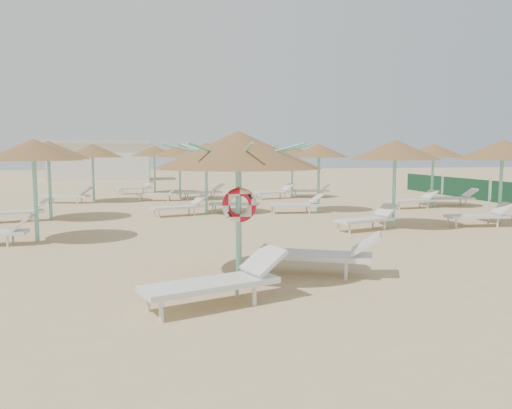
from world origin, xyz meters
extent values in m
plane|color=tan|center=(0.00, 0.00, 0.00)|extent=(120.00, 120.00, 0.00)
cylinder|color=#78D0BF|center=(0.13, 0.20, 1.13)|extent=(0.11, 0.11, 2.26)
cone|color=olive|center=(0.13, 0.20, 2.36)|extent=(3.01, 3.01, 0.68)
cylinder|color=#78D0BF|center=(0.13, 0.20, 2.11)|extent=(0.20, 0.20, 0.12)
cylinder|color=#78D0BF|center=(0.82, 0.20, 2.31)|extent=(1.36, 0.04, 0.35)
cylinder|color=#78D0BF|center=(0.62, 0.69, 2.31)|extent=(0.99, 0.99, 0.35)
cylinder|color=#78D0BF|center=(0.13, 0.89, 2.31)|extent=(0.04, 1.36, 0.35)
cylinder|color=#78D0BF|center=(-0.36, 0.69, 2.31)|extent=(0.99, 0.99, 0.35)
cylinder|color=#78D0BF|center=(-0.56, 0.20, 2.31)|extent=(1.36, 0.04, 0.35)
cylinder|color=#78D0BF|center=(-0.36, -0.29, 2.31)|extent=(0.99, 0.99, 0.35)
cylinder|color=#78D0BF|center=(0.13, -0.49, 2.31)|extent=(0.04, 1.36, 0.35)
cylinder|color=#78D0BF|center=(0.62, -0.29, 2.31)|extent=(0.99, 0.99, 0.35)
torus|color=red|center=(0.13, 0.10, 1.37)|extent=(0.63, 0.15, 0.63)
cylinder|color=silver|center=(-1.30, -2.02, 0.15)|extent=(0.07, 0.07, 0.31)
cylinder|color=silver|center=(-1.48, -1.50, 0.15)|extent=(0.07, 0.07, 0.31)
cylinder|color=silver|center=(0.09, -1.52, 0.15)|extent=(0.07, 0.07, 0.31)
cylinder|color=silver|center=(-0.09, -1.00, 0.15)|extent=(0.07, 0.07, 0.31)
cube|color=silver|center=(-0.57, -1.47, 0.35)|extent=(2.19, 1.34, 0.09)
cube|color=silver|center=(0.31, -1.15, 0.61)|extent=(0.72, 0.80, 0.40)
cylinder|color=silver|center=(0.63, 0.32, 0.16)|extent=(0.07, 0.07, 0.32)
cylinder|color=silver|center=(0.87, 0.84, 0.16)|extent=(0.07, 0.07, 0.32)
cylinder|color=silver|center=(2.02, -0.33, 0.16)|extent=(0.07, 0.07, 0.32)
cylinder|color=silver|center=(2.26, 0.18, 0.16)|extent=(0.07, 0.07, 0.32)
cube|color=silver|center=(1.57, 0.19, 0.36)|extent=(2.26, 1.56, 0.09)
cube|color=silver|center=(2.45, -0.22, 0.64)|extent=(0.79, 0.85, 0.41)
cylinder|color=#78D0BF|center=(-4.42, 4.94, 1.15)|extent=(0.11, 0.11, 2.30)
cone|color=olive|center=(-4.42, 4.94, 2.38)|extent=(2.46, 2.46, 0.55)
cylinder|color=#78D0BF|center=(-4.42, 4.94, 2.15)|extent=(0.20, 0.20, 0.12)
cylinder|color=silver|center=(-4.97, 4.30, 0.14)|extent=(0.06, 0.06, 0.28)
cylinder|color=silver|center=(-4.98, 4.80, 0.14)|extent=(0.06, 0.06, 0.28)
cube|color=silver|center=(-4.67, 4.55, 0.56)|extent=(0.49, 0.61, 0.36)
cylinder|color=#78D0BF|center=(-4.96, 9.38, 1.15)|extent=(0.11, 0.11, 2.30)
cone|color=olive|center=(-4.96, 9.38, 2.39)|extent=(2.79, 2.79, 0.63)
cylinder|color=#78D0BF|center=(-4.96, 9.38, 2.15)|extent=(0.20, 0.20, 0.12)
cylinder|color=silver|center=(-5.46, 8.88, 0.14)|extent=(0.06, 0.06, 0.28)
cylinder|color=silver|center=(-5.60, 9.36, 0.14)|extent=(0.06, 0.06, 0.28)
cube|color=silver|center=(-6.06, 8.98, 0.32)|extent=(2.00, 1.10, 0.08)
cube|color=silver|center=(-5.24, 9.20, 0.56)|extent=(0.63, 0.71, 0.36)
cylinder|color=#78D0BF|center=(-4.28, 15.56, 1.15)|extent=(0.11, 0.11, 2.30)
cone|color=olive|center=(-4.28, 15.56, 2.39)|extent=(2.79, 2.79, 0.63)
cylinder|color=#78D0BF|center=(-4.28, 15.56, 2.15)|extent=(0.20, 0.20, 0.12)
cylinder|color=silver|center=(-6.22, 15.10, 0.14)|extent=(0.06, 0.06, 0.28)
cylinder|color=silver|center=(-6.10, 15.58, 0.14)|extent=(0.06, 0.06, 0.28)
cylinder|color=silver|center=(-4.90, 14.79, 0.14)|extent=(0.06, 0.06, 0.28)
cylinder|color=silver|center=(-4.79, 15.27, 0.14)|extent=(0.06, 0.06, 0.28)
cube|color=silver|center=(-5.38, 15.16, 0.32)|extent=(1.99, 1.04, 0.08)
cube|color=silver|center=(-4.55, 14.96, 0.56)|extent=(0.61, 0.70, 0.36)
cylinder|color=#78D0BF|center=(0.47, 9.94, 1.15)|extent=(0.11, 0.11, 2.30)
cone|color=olive|center=(0.47, 9.94, 2.39)|extent=(2.57, 2.57, 0.58)
cylinder|color=#78D0BF|center=(0.47, 9.94, 2.15)|extent=(0.20, 0.20, 0.12)
cylinder|color=silver|center=(-1.31, 9.05, 0.14)|extent=(0.06, 0.06, 0.28)
cylinder|color=silver|center=(-1.47, 9.52, 0.14)|extent=(0.06, 0.06, 0.28)
cylinder|color=silver|center=(-0.03, 9.48, 0.14)|extent=(0.06, 0.06, 0.28)
cylinder|color=silver|center=(-0.19, 9.95, 0.14)|extent=(0.06, 0.06, 0.28)
cube|color=silver|center=(-0.63, 9.54, 0.32)|extent=(2.00, 1.19, 0.08)
cube|color=silver|center=(0.18, 9.81, 0.56)|extent=(0.65, 0.72, 0.36)
cylinder|color=silver|center=(0.73, 10.26, 0.14)|extent=(0.06, 0.06, 0.28)
cylinder|color=silver|center=(0.89, 10.73, 0.14)|extent=(0.06, 0.06, 0.28)
cylinder|color=silver|center=(2.01, 9.83, 0.14)|extent=(0.06, 0.06, 0.28)
cylinder|color=silver|center=(2.17, 10.30, 0.14)|extent=(0.06, 0.06, 0.28)
cube|color=silver|center=(1.57, 10.24, 0.32)|extent=(2.00, 1.19, 0.08)
cube|color=silver|center=(2.38, 9.97, 0.56)|extent=(0.65, 0.72, 0.36)
cylinder|color=#78D0BF|center=(-0.26, 15.85, 1.15)|extent=(0.11, 0.11, 2.30)
cone|color=olive|center=(-0.26, 15.85, 2.39)|extent=(2.72, 2.72, 0.61)
cylinder|color=#78D0BF|center=(-0.26, 15.85, 2.15)|extent=(0.20, 0.20, 0.12)
cylinder|color=silver|center=(-2.19, 15.36, 0.14)|extent=(0.06, 0.06, 0.28)
cylinder|color=silver|center=(-2.10, 15.85, 0.14)|extent=(0.06, 0.06, 0.28)
cylinder|color=silver|center=(-0.86, 15.11, 0.14)|extent=(0.06, 0.06, 0.28)
cylinder|color=silver|center=(-0.77, 15.60, 0.14)|extent=(0.06, 0.06, 0.28)
cube|color=silver|center=(-1.36, 15.45, 0.32)|extent=(1.98, 0.96, 0.08)
cube|color=silver|center=(-0.52, 15.30, 0.56)|extent=(0.59, 0.68, 0.36)
cylinder|color=silver|center=(0.10, 15.76, 0.14)|extent=(0.06, 0.06, 0.28)
cylinder|color=silver|center=(0.01, 16.25, 0.14)|extent=(0.06, 0.06, 0.28)
cylinder|color=silver|center=(1.43, 16.01, 0.14)|extent=(0.06, 0.06, 0.28)
cylinder|color=silver|center=(1.34, 16.50, 0.14)|extent=(0.06, 0.06, 0.28)
cube|color=silver|center=(0.84, 16.15, 0.32)|extent=(1.98, 0.96, 0.08)
cube|color=silver|center=(1.68, 16.31, 0.56)|extent=(0.59, 0.68, 0.36)
cylinder|color=#78D0BF|center=(5.80, 5.41, 1.15)|extent=(0.11, 0.11, 2.30)
cone|color=olive|center=(5.80, 5.41, 2.39)|extent=(2.71, 2.71, 0.61)
cylinder|color=#78D0BF|center=(5.80, 5.41, 2.15)|extent=(0.20, 0.20, 0.12)
cylinder|color=silver|center=(4.02, 4.51, 0.14)|extent=(0.06, 0.06, 0.28)
cylinder|color=silver|center=(3.86, 4.98, 0.14)|extent=(0.06, 0.06, 0.28)
cylinder|color=silver|center=(5.30, 4.95, 0.14)|extent=(0.06, 0.06, 0.28)
cylinder|color=silver|center=(5.14, 5.42, 0.14)|extent=(0.06, 0.06, 0.28)
cube|color=silver|center=(4.70, 5.01, 0.32)|extent=(2.00, 1.21, 0.08)
cube|color=silver|center=(5.50, 5.28, 0.56)|extent=(0.65, 0.73, 0.36)
cylinder|color=#78D0BF|center=(4.86, 9.91, 1.15)|extent=(0.11, 0.11, 2.30)
cone|color=olive|center=(4.86, 9.91, 2.38)|extent=(2.34, 2.34, 0.53)
cylinder|color=#78D0BF|center=(4.86, 9.91, 2.15)|extent=(0.20, 0.20, 0.12)
cylinder|color=silver|center=(2.94, 9.33, 0.14)|extent=(0.06, 0.06, 0.28)
cylinder|color=silver|center=(2.98, 9.83, 0.14)|extent=(0.06, 0.06, 0.28)
cylinder|color=silver|center=(4.29, 9.22, 0.14)|extent=(0.06, 0.06, 0.28)
cylinder|color=silver|center=(4.33, 9.72, 0.14)|extent=(0.06, 0.06, 0.28)
cube|color=silver|center=(3.76, 9.51, 0.32)|extent=(1.95, 0.78, 0.08)
cube|color=silver|center=(4.61, 9.44, 0.56)|extent=(0.53, 0.64, 0.36)
cylinder|color=#78D0BF|center=(5.41, 15.82, 1.15)|extent=(0.11, 0.11, 2.30)
cone|color=olive|center=(5.41, 15.82, 2.38)|extent=(2.44, 2.44, 0.55)
cylinder|color=#78D0BF|center=(5.41, 15.82, 2.15)|extent=(0.20, 0.20, 0.12)
cylinder|color=silver|center=(3.60, 14.97, 0.14)|extent=(0.06, 0.06, 0.28)
cylinder|color=silver|center=(3.47, 15.46, 0.14)|extent=(0.06, 0.06, 0.28)
cylinder|color=silver|center=(4.90, 15.32, 0.14)|extent=(0.06, 0.06, 0.28)
cylinder|color=silver|center=(4.78, 15.80, 0.14)|extent=(0.06, 0.06, 0.28)
cube|color=silver|center=(4.31, 15.42, 0.32)|extent=(2.00, 1.08, 0.08)
cube|color=silver|center=(5.13, 15.63, 0.56)|extent=(0.62, 0.70, 0.36)
cylinder|color=silver|center=(5.67, 16.08, 0.14)|extent=(0.06, 0.06, 0.28)
cylinder|color=silver|center=(5.80, 16.56, 0.14)|extent=(0.06, 0.06, 0.28)
cylinder|color=silver|center=(6.98, 15.74, 0.14)|extent=(0.06, 0.06, 0.28)
cylinder|color=silver|center=(7.10, 16.22, 0.14)|extent=(0.06, 0.06, 0.28)
cube|color=silver|center=(6.51, 16.12, 0.32)|extent=(2.00, 1.08, 0.08)
cube|color=silver|center=(7.33, 15.90, 0.56)|extent=(0.62, 0.70, 0.36)
cylinder|color=#78D0BF|center=(9.55, 5.49, 1.15)|extent=(0.11, 0.11, 2.30)
cone|color=olive|center=(9.55, 5.49, 2.40)|extent=(2.85, 2.85, 0.64)
cylinder|color=#78D0BF|center=(9.55, 5.49, 2.15)|extent=(0.20, 0.20, 0.12)
cylinder|color=silver|center=(7.64, 4.91, 0.14)|extent=(0.06, 0.06, 0.28)
cylinder|color=silver|center=(7.68, 5.41, 0.14)|extent=(0.06, 0.06, 0.28)
cylinder|color=silver|center=(8.98, 4.79, 0.14)|extent=(0.06, 0.06, 0.28)
cylinder|color=silver|center=(9.02, 5.29, 0.14)|extent=(0.06, 0.06, 0.28)
cube|color=silver|center=(8.45, 5.09, 0.32)|extent=(1.95, 0.78, 0.08)
cube|color=silver|center=(9.30, 5.02, 0.56)|extent=(0.53, 0.64, 0.36)
cylinder|color=#78D0BF|center=(10.12, 10.54, 1.15)|extent=(0.11, 0.11, 2.30)
cone|color=olive|center=(10.12, 10.54, 2.39)|extent=(2.61, 2.61, 0.59)
cylinder|color=#78D0BF|center=(10.12, 10.54, 2.15)|extent=(0.20, 0.20, 0.12)
cylinder|color=silver|center=(8.26, 9.79, 0.14)|extent=(0.06, 0.06, 0.28)
cylinder|color=silver|center=(8.19, 10.29, 0.14)|extent=(0.06, 0.06, 0.28)
cylinder|color=silver|center=(9.60, 9.96, 0.14)|extent=(0.06, 0.06, 0.28)
cylinder|color=silver|center=(9.53, 10.46, 0.14)|extent=(0.06, 0.06, 0.28)
cube|color=silver|center=(9.02, 10.14, 0.32)|extent=(1.96, 0.86, 0.08)
cube|color=silver|center=(9.86, 10.25, 0.56)|extent=(0.56, 0.66, 0.36)
cylinder|color=silver|center=(10.39, 10.70, 0.14)|extent=(0.06, 0.06, 0.28)
cylinder|color=silver|center=(10.46, 11.19, 0.14)|extent=(0.06, 0.06, 0.28)
cylinder|color=silver|center=(11.73, 10.52, 0.14)|extent=(0.06, 0.06, 0.28)
cylinder|color=silver|center=(11.80, 11.02, 0.14)|extent=(0.06, 0.06, 0.28)
cube|color=silver|center=(11.22, 10.84, 0.32)|extent=(1.96, 0.86, 0.08)
cube|color=silver|center=(12.06, 10.73, 0.56)|extent=(0.56, 0.66, 0.36)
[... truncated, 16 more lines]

